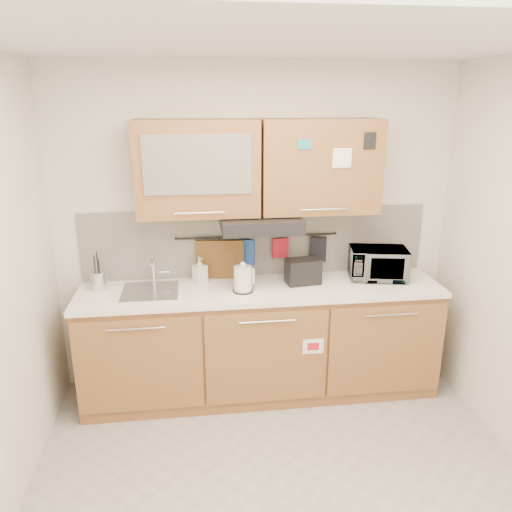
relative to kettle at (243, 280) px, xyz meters
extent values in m
plane|color=#9E9993|center=(0.15, -1.12, -1.01)|extent=(3.20, 3.20, 0.00)
plane|color=white|center=(0.15, -1.12, 1.59)|extent=(3.20, 3.20, 0.00)
plane|color=silver|center=(0.15, 0.38, 0.29)|extent=(3.20, 0.00, 3.20)
cube|color=#A26339|center=(0.15, 0.08, -0.57)|extent=(2.80, 0.60, 0.88)
cube|color=black|center=(0.15, 0.08, -0.96)|extent=(2.80, 0.54, 0.10)
cube|color=brown|center=(-0.78, -0.23, -0.54)|extent=(0.91, 0.02, 0.74)
cylinder|color=silver|center=(-0.78, -0.26, -0.23)|extent=(0.41, 0.01, 0.01)
cube|color=brown|center=(0.15, -0.23, -0.54)|extent=(0.91, 0.02, 0.74)
cylinder|color=silver|center=(0.15, -0.26, -0.23)|extent=(0.41, 0.01, 0.01)
cube|color=brown|center=(1.08, -0.23, -0.54)|extent=(0.91, 0.02, 0.74)
cylinder|color=silver|center=(1.08, -0.26, -0.23)|extent=(0.41, 0.01, 0.01)
cube|color=white|center=(0.15, 0.07, -0.11)|extent=(2.82, 0.62, 0.04)
cube|color=silver|center=(0.15, 0.37, 0.19)|extent=(2.80, 0.02, 0.56)
cube|color=#A26339|center=(-0.31, 0.20, 0.82)|extent=(0.90, 0.35, 0.70)
cube|color=silver|center=(-0.31, 0.02, 0.87)|extent=(0.76, 0.02, 0.42)
cube|color=brown|center=(0.61, 0.20, 0.82)|extent=(0.90, 0.35, 0.70)
cube|color=white|center=(0.73, 0.02, 0.90)|extent=(0.14, 0.00, 0.14)
cube|color=black|center=(0.15, 0.13, 0.41)|extent=(0.60, 0.46, 0.10)
cube|color=silver|center=(-0.70, 0.08, -0.10)|extent=(0.42, 0.40, 0.03)
cylinder|color=silver|center=(-0.68, 0.24, 0.03)|extent=(0.03, 0.03, 0.24)
cylinder|color=silver|center=(-0.68, 0.16, 0.13)|extent=(0.02, 0.18, 0.02)
cylinder|color=black|center=(0.15, 0.33, 0.25)|extent=(1.30, 0.02, 0.02)
cylinder|color=silver|center=(-1.09, 0.18, -0.02)|extent=(0.12, 0.12, 0.15)
cylinder|color=black|center=(-1.11, 0.19, 0.04)|extent=(0.01, 0.01, 0.28)
cylinder|color=black|center=(-1.08, 0.16, 0.03)|extent=(0.01, 0.01, 0.25)
cylinder|color=black|center=(-1.09, 0.20, 0.05)|extent=(0.01, 0.01, 0.30)
cylinder|color=black|center=(-1.11, 0.16, 0.01)|extent=(0.01, 0.01, 0.22)
cylinder|color=silver|center=(0.00, 0.00, 0.01)|extent=(0.18, 0.18, 0.20)
sphere|color=silver|center=(0.00, 0.00, 0.12)|extent=(0.05, 0.05, 0.05)
cube|color=silver|center=(0.08, 0.03, 0.01)|extent=(0.03, 0.03, 0.13)
cylinder|color=black|center=(0.00, 0.00, -0.09)|extent=(0.15, 0.15, 0.01)
cube|color=black|center=(0.49, 0.12, 0.01)|extent=(0.28, 0.19, 0.20)
cube|color=black|center=(0.44, 0.11, 0.10)|extent=(0.09, 0.12, 0.01)
cube|color=black|center=(0.53, 0.12, 0.10)|extent=(0.09, 0.12, 0.01)
imported|color=#999999|center=(1.11, 0.16, 0.03)|extent=(0.50, 0.38, 0.25)
imported|color=#999999|center=(-0.32, 0.25, 0.01)|extent=(0.13, 0.13, 0.21)
cube|color=brown|center=(-0.15, 0.31, -0.01)|extent=(0.38, 0.07, 0.47)
cube|color=#1F4592|center=(0.06, 0.31, 0.12)|extent=(0.13, 0.08, 0.21)
cube|color=black|center=(0.65, 0.31, 0.12)|extent=(0.14, 0.06, 0.21)
cube|color=#AC1629|center=(0.34, 0.31, 0.14)|extent=(0.13, 0.04, 0.16)
camera|label=1|loc=(-0.35, -3.51, 1.32)|focal=35.00mm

